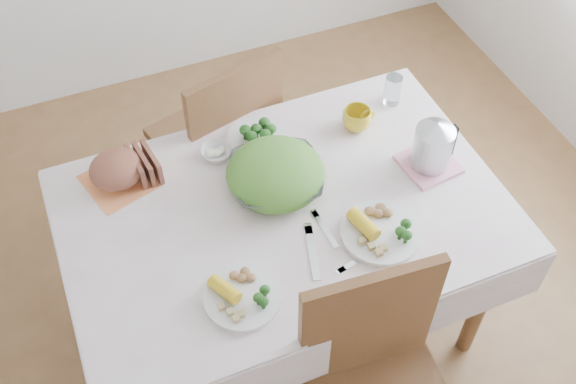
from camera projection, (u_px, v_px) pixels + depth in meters
name	position (u px, v px, depth m)	size (l,w,h in m)	color
floor	(285.00, 321.00, 2.88)	(3.60, 3.60, 0.00)	brown
dining_table	(285.00, 272.00, 2.59)	(1.40, 0.90, 0.75)	brown
tablecloth	(285.00, 210.00, 2.30)	(1.50, 1.00, 0.01)	silver
chair_far	(214.00, 141.00, 2.92)	(0.45, 0.45, 0.99)	brown
salad_bowl	(276.00, 178.00, 2.33)	(0.32, 0.32, 0.08)	white
dinner_plate_left	(242.00, 297.00, 2.06)	(0.24, 0.24, 0.02)	white
dinner_plate_right	(380.00, 233.00, 2.22)	(0.27, 0.27, 0.02)	white
broccoli_plate	(257.00, 139.00, 2.50)	(0.22, 0.22, 0.02)	beige
napkin	(120.00, 181.00, 2.38)	(0.23, 0.23, 0.00)	#F98B4D
bread_loaf	(117.00, 170.00, 2.33)	(0.19, 0.18, 0.11)	brown
fruit_bowl	(217.00, 153.00, 2.44)	(0.11, 0.11, 0.04)	white
yellow_mug	(357.00, 119.00, 2.52)	(0.11, 0.11, 0.09)	gold
glass_tumbler	(393.00, 89.00, 2.59)	(0.06, 0.06, 0.12)	white
pink_tray	(428.00, 164.00, 2.42)	(0.19, 0.19, 0.01)	pink
electric_kettle	(434.00, 142.00, 2.33)	(0.14, 0.14, 0.19)	#B2B5BA
fork_left	(325.00, 229.00, 2.24)	(0.02, 0.17, 0.00)	silver
fork_right	(312.00, 252.00, 2.18)	(0.02, 0.22, 0.00)	silver
knife	(359.00, 260.00, 2.16)	(0.02, 0.16, 0.00)	silver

